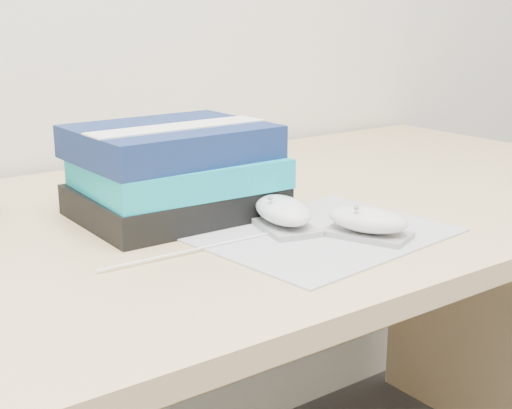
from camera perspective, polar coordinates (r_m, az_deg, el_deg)
desk at (r=1.24m, az=-2.91°, el=-9.90°), size 1.60×0.80×0.73m
mousepad at (r=0.97m, az=5.43°, el=-2.37°), size 0.35×0.29×0.00m
mouse_rear at (r=0.98m, az=2.16°, el=-0.68°), size 0.09×0.13×0.05m
mouse_front at (r=0.95m, az=8.93°, el=-1.40°), size 0.10×0.13×0.05m
usb_cable at (r=0.89m, az=-5.37°, el=-3.70°), size 0.25×0.01×0.00m
book_stack at (r=1.04m, az=-6.52°, el=2.64°), size 0.28×0.23×0.14m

